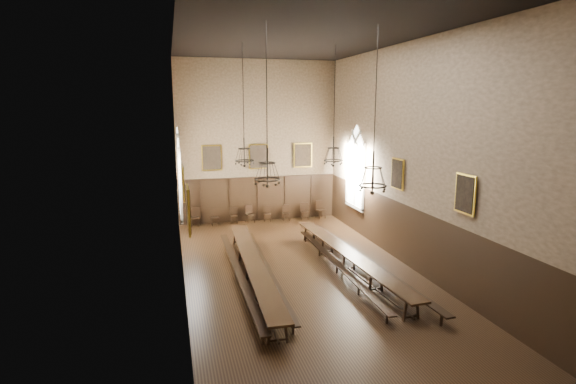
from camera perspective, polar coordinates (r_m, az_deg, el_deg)
name	(u,v)px	position (r m, az deg, el deg)	size (l,w,h in m)	color
floor	(304,276)	(17.74, 1.99, -10.65)	(9.00, 18.00, 0.02)	black
ceiling	(305,33)	(16.69, 2.21, 19.53)	(9.00, 18.00, 0.02)	black
wall_back	(258,142)	(25.34, -3.85, 6.35)	(9.00, 0.02, 9.00)	#917759
wall_front	(450,220)	(8.54, 19.90, -3.36)	(9.00, 0.02, 9.00)	#917759
wall_left	(179,165)	(15.92, -13.67, 3.36)	(0.02, 18.00, 9.00)	#917759
wall_right	(414,157)	(18.43, 15.68, 4.26)	(0.02, 18.00, 9.00)	#917759
wainscot_panelling	(304,245)	(17.32, 2.02, -6.77)	(9.00, 18.00, 2.50)	black
table_left	(253,271)	(17.18, -4.41, -9.92)	(1.14, 10.42, 0.81)	black
table_right	(349,262)	(18.28, 7.71, -8.76)	(1.26, 9.84, 0.77)	black
bench_left_outer	(239,275)	(17.13, -6.25, -10.46)	(0.35, 9.97, 0.45)	black
bench_left_inner	(267,271)	(17.45, -2.74, -10.03)	(0.64, 9.57, 0.43)	black
bench_right_inner	(337,267)	(18.01, 6.22, -9.42)	(0.33, 9.35, 0.42)	black
bench_right_outer	(366,263)	(18.49, 9.88, -8.86)	(0.83, 10.62, 0.48)	black
chair_0	(196,221)	(25.16, -11.62, -3.58)	(0.56, 0.56, 1.02)	black
chair_1	(215,220)	(25.17, -9.25, -3.56)	(0.43, 0.43, 0.92)	black
chair_2	(234,219)	(25.37, -6.85, -3.40)	(0.46, 0.46, 0.89)	black
chair_3	(250,217)	(25.51, -4.86, -3.20)	(0.53, 0.53, 1.00)	black
chair_4	(267,217)	(25.69, -2.65, -3.14)	(0.46, 0.46, 0.90)	black
chair_5	(286,216)	(25.93, -0.25, -3.01)	(0.43, 0.43, 0.88)	black
chair_6	(304,214)	(26.13, 2.09, -2.85)	(0.49, 0.49, 0.96)	black
chair_7	(321,213)	(26.47, 4.15, -2.65)	(0.56, 0.56, 1.04)	black
chandelier_back_left	(244,152)	(18.81, -5.57, 5.06)	(0.78, 0.78, 4.89)	black
chandelier_back_right	(333,153)	(19.62, 5.79, 4.99)	(0.84, 0.84, 4.98)	black
chandelier_front_left	(267,169)	(14.15, -2.64, 2.99)	(0.81, 0.81, 4.93)	black
chandelier_front_right	(373,176)	(15.18, 10.73, 1.99)	(0.93, 0.93, 5.28)	black
portrait_back_0	(212,158)	(24.93, -9.66, 4.30)	(1.10, 0.12, 1.40)	gold
portrait_back_1	(258,157)	(25.29, -3.77, 4.52)	(1.10, 0.12, 1.40)	gold
portrait_back_2	(303,155)	(25.91, 1.90, 4.69)	(1.10, 0.12, 1.40)	gold
portrait_left_0	(183,183)	(17.03, -13.19, 1.13)	(0.12, 1.00, 1.30)	gold
portrait_left_1	(188,210)	(12.61, -12.54, -2.22)	(0.12, 1.00, 1.30)	gold
portrait_right_0	(397,174)	(19.34, 13.73, 2.25)	(0.12, 1.00, 1.30)	gold
portrait_right_1	(465,194)	(15.59, 21.58, -0.24)	(0.12, 1.00, 1.30)	gold
window_right	(356,167)	(23.41, 8.58, 3.17)	(0.20, 2.20, 4.60)	white
window_left	(179,173)	(21.52, -13.66, 2.30)	(0.20, 2.20, 4.60)	white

